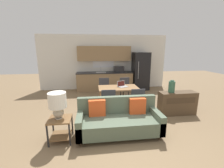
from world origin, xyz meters
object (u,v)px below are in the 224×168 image
at_px(dining_chair_far_right, 125,88).
at_px(dining_chair_far_left, 104,88).
at_px(refrigerator, 141,71).
at_px(dining_table, 118,89).
at_px(credenza, 177,103).
at_px(laptop, 122,85).
at_px(dining_chair_near_left, 108,102).
at_px(table_lamp, 58,103).
at_px(couch, 119,120).
at_px(dining_chair_near_right, 137,101).
at_px(side_table, 60,126).
at_px(vase, 172,87).

relative_size(dining_chair_far_right, dining_chair_far_left, 1.00).
distance_m(refrigerator, dining_table, 2.78).
xyz_separation_m(dining_table, dining_chair_far_right, (0.42, 0.76, -0.16)).
distance_m(credenza, laptop, 1.85).
bearing_deg(dining_chair_near_left, laptop, -124.13).
xyz_separation_m(table_lamp, dining_chair_far_left, (1.20, 2.54, -0.39)).
distance_m(couch, dining_chair_far_right, 2.50).
relative_size(couch, credenza, 1.71).
height_order(credenza, laptop, laptop).
bearing_deg(dining_chair_near_left, dining_chair_near_right, 178.82).
bearing_deg(dining_chair_near_right, dining_chair_far_left, -58.32).
height_order(couch, dining_chair_far_right, dining_chair_far_right).
bearing_deg(dining_chair_far_left, refrigerator, 40.78).
bearing_deg(dining_table, side_table, -132.07).
height_order(dining_table, dining_chair_far_left, dining_chair_far_left).
xyz_separation_m(credenza, laptop, (-1.60, 0.84, 0.42)).
distance_m(table_lamp, vase, 3.30).
height_order(dining_table, table_lamp, table_lamp).
height_order(refrigerator, laptop, refrigerator).
distance_m(side_table, vase, 3.33).
height_order(vase, laptop, vase).
xyz_separation_m(dining_chair_far_right, laptop, (-0.28, -0.69, 0.28)).
xyz_separation_m(couch, dining_chair_far_left, (-0.16, 2.42, 0.16)).
bearing_deg(dining_chair_far_right, side_table, -135.86).
xyz_separation_m(refrigerator, side_table, (-3.13, -4.08, -0.57)).
bearing_deg(dining_chair_far_right, couch, -113.34).
distance_m(dining_chair_near_left, dining_chair_far_right, 1.75).
bearing_deg(dining_chair_far_left, dining_chair_far_right, 1.16).
bearing_deg(dining_chair_far_right, credenza, -56.38).
relative_size(dining_table, laptop, 3.38).
xyz_separation_m(credenza, vase, (-0.22, 0.01, 0.53)).
bearing_deg(credenza, dining_chair_near_right, -179.13).
xyz_separation_m(side_table, table_lamp, (-0.02, 0.02, 0.53)).
height_order(side_table, laptop, laptop).
distance_m(dining_chair_near_right, dining_chair_far_left, 1.80).
xyz_separation_m(refrigerator, credenza, (0.22, -3.08, -0.57)).
height_order(refrigerator, dining_chair_far_left, refrigerator).
relative_size(dining_chair_near_right, dining_chair_far_right, 1.00).
bearing_deg(dining_chair_far_left, couch, -83.48).
relative_size(credenza, dining_chair_near_right, 1.27).
bearing_deg(vase, side_table, -162.03).
relative_size(vase, dining_chair_far_right, 0.42).
relative_size(refrigerator, laptop, 4.64).
xyz_separation_m(table_lamp, dining_chair_near_right, (2.06, 0.96, -0.39)).
xyz_separation_m(vase, dining_chair_near_right, (-1.09, -0.03, -0.39)).
height_order(dining_table, dining_chair_near_left, dining_chair_near_left).
bearing_deg(table_lamp, vase, 17.54).
bearing_deg(laptop, dining_chair_far_left, 102.45).
height_order(couch, side_table, couch).
height_order(refrigerator, vase, refrigerator).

